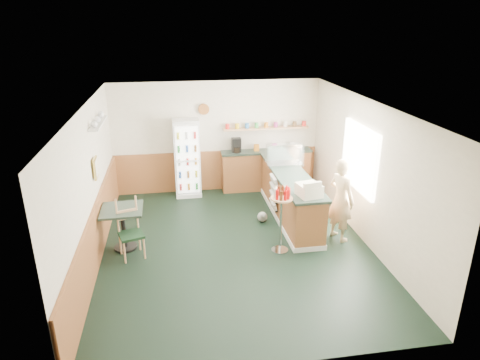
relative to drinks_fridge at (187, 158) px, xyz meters
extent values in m
plane|color=black|center=(0.75, -2.74, -0.93)|extent=(6.00, 6.00, 0.00)
cube|color=beige|center=(0.75, 0.27, 0.42)|extent=(5.00, 0.02, 2.70)
cube|color=beige|center=(-1.76, -2.74, 0.42)|extent=(0.02, 6.00, 2.70)
cube|color=beige|center=(3.26, -2.74, 0.42)|extent=(0.02, 6.00, 2.70)
cube|color=white|center=(0.75, -2.74, 1.78)|extent=(5.00, 6.00, 0.02)
cube|color=brown|center=(0.75, 0.23, -0.43)|extent=(4.98, 0.05, 1.00)
cube|color=brown|center=(-1.72, -2.74, -0.43)|extent=(0.05, 5.98, 1.00)
cube|color=white|center=(3.21, -2.44, 0.62)|extent=(0.06, 1.45, 1.25)
cube|color=gold|center=(-1.70, -2.24, 0.62)|extent=(0.03, 0.32, 0.38)
cube|color=silver|center=(-1.65, -1.74, 1.32)|extent=(0.18, 1.20, 0.03)
cylinder|color=#975525|center=(0.45, 0.20, 1.12)|extent=(0.26, 0.04, 0.26)
cube|color=brown|center=(2.10, -1.67, -0.45)|extent=(0.60, 2.95, 0.95)
cube|color=silver|center=(2.10, -1.67, -0.88)|extent=(0.64, 2.97, 0.10)
cube|color=#2B3B31|center=(2.10, -1.67, 0.06)|extent=(0.68, 3.01, 0.05)
cube|color=brown|center=(1.95, 0.06, -0.45)|extent=(2.20, 0.38, 0.95)
cube|color=#2B3B31|center=(1.95, 0.06, 0.06)|extent=(2.24, 0.42, 0.05)
cube|color=tan|center=(1.95, 0.14, 0.62)|extent=(2.10, 0.22, 0.04)
cube|color=black|center=(1.20, 0.06, 0.25)|extent=(0.22, 0.18, 0.34)
cylinder|color=#B2664C|center=(1.00, 0.14, 0.70)|extent=(0.10, 0.10, 0.12)
cylinder|color=#B2664C|center=(1.23, 0.14, 0.70)|extent=(0.10, 0.10, 0.12)
cylinder|color=#B2664C|center=(1.47, 0.14, 0.70)|extent=(0.10, 0.10, 0.12)
cylinder|color=#B2664C|center=(1.71, 0.14, 0.70)|extent=(0.10, 0.10, 0.12)
cylinder|color=#B2664C|center=(1.95, 0.14, 0.70)|extent=(0.10, 0.10, 0.12)
cylinder|color=#B2664C|center=(2.18, 0.14, 0.70)|extent=(0.10, 0.10, 0.12)
cylinder|color=#B2664C|center=(2.42, 0.14, 0.70)|extent=(0.10, 0.10, 0.12)
cylinder|color=#B2664C|center=(2.66, 0.14, 0.70)|extent=(0.10, 0.10, 0.12)
cylinder|color=#B2664C|center=(2.90, 0.14, 0.70)|extent=(0.10, 0.10, 0.12)
cube|color=white|center=(0.00, 0.04, 0.00)|extent=(0.61, 0.43, 1.86)
cube|color=white|center=(0.00, -0.19, 0.01)|extent=(0.51, 0.02, 1.64)
cube|color=silver|center=(0.00, -0.26, 0.01)|extent=(0.55, 0.02, 1.70)
cube|color=silver|center=(2.10, -1.09, 0.11)|extent=(0.78, 0.41, 0.05)
cube|color=silver|center=(2.10, -1.09, 0.33)|extent=(0.76, 0.39, 0.39)
cube|color=beige|center=(2.10, -2.86, 0.20)|extent=(0.46, 0.48, 0.23)
imported|color=tan|center=(2.80, -2.72, -0.10)|extent=(0.58, 0.66, 1.65)
cylinder|color=silver|center=(1.55, -3.01, -0.92)|extent=(0.31, 0.31, 0.02)
cylinder|color=silver|center=(1.55, -3.01, -0.39)|extent=(0.04, 0.04, 1.05)
cylinder|color=tan|center=(1.55, -3.01, 0.13)|extent=(0.40, 0.40, 0.03)
cylinder|color=red|center=(1.67, -3.01, 0.24)|extent=(0.06, 0.06, 0.18)
cylinder|color=red|center=(1.65, -2.94, 0.24)|extent=(0.06, 0.06, 0.18)
cylinder|color=red|center=(1.59, -2.89, 0.24)|extent=(0.06, 0.06, 0.18)
cylinder|color=red|center=(1.52, -2.89, 0.24)|extent=(0.06, 0.06, 0.18)
cylinder|color=red|center=(1.45, -2.93, 0.24)|extent=(0.06, 0.06, 0.18)
cylinder|color=red|center=(1.43, -3.00, 0.24)|extent=(0.06, 0.06, 0.18)
cylinder|color=red|center=(1.45, -3.07, 0.24)|extent=(0.06, 0.06, 0.18)
cylinder|color=red|center=(1.50, -3.12, 0.24)|extent=(0.06, 0.06, 0.18)
cylinder|color=red|center=(1.58, -3.13, 0.24)|extent=(0.06, 0.06, 0.18)
cylinder|color=red|center=(1.64, -3.09, 0.24)|extent=(0.06, 0.06, 0.18)
cube|color=black|center=(1.76, -1.63, -0.68)|extent=(0.05, 0.46, 0.03)
cube|color=silver|center=(1.74, -1.63, -0.61)|extent=(0.09, 0.42, 0.16)
cube|color=black|center=(1.76, -1.63, -0.49)|extent=(0.05, 0.46, 0.03)
cube|color=silver|center=(1.74, -1.63, -0.42)|extent=(0.09, 0.42, 0.16)
cube|color=black|center=(1.76, -1.63, -0.30)|extent=(0.05, 0.46, 0.03)
cube|color=silver|center=(1.74, -1.63, -0.23)|extent=(0.09, 0.42, 0.16)
cube|color=black|center=(1.76, -1.63, -0.11)|extent=(0.05, 0.46, 0.03)
cube|color=silver|center=(1.74, -1.63, -0.04)|extent=(0.09, 0.42, 0.16)
cylinder|color=black|center=(-1.30, -2.46, -0.91)|extent=(0.42, 0.42, 0.04)
cylinder|color=black|center=(-1.30, -2.46, -0.52)|extent=(0.08, 0.08, 0.74)
cube|color=#2B3B31|center=(-1.30, -2.46, -0.13)|extent=(0.75, 0.75, 0.04)
cube|color=black|center=(-1.14, -2.79, -0.49)|extent=(0.51, 0.51, 0.05)
cylinder|color=tan|center=(-1.32, -2.96, -0.71)|extent=(0.03, 0.03, 0.43)
cylinder|color=tan|center=(-0.97, -2.96, -0.71)|extent=(0.03, 0.03, 0.43)
cylinder|color=tan|center=(-1.32, -2.61, -0.71)|extent=(0.03, 0.03, 0.43)
cylinder|color=tan|center=(-0.97, -2.61, -0.71)|extent=(0.03, 0.03, 0.43)
cube|color=tan|center=(-1.14, -2.60, -0.16)|extent=(0.36, 0.15, 0.66)
sphere|color=gray|center=(1.48, -1.76, -0.82)|extent=(0.21, 0.21, 0.21)
sphere|color=gray|center=(1.48, -1.87, -0.73)|extent=(0.13, 0.13, 0.13)
camera|label=1|loc=(-0.29, -9.79, 3.16)|focal=32.00mm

